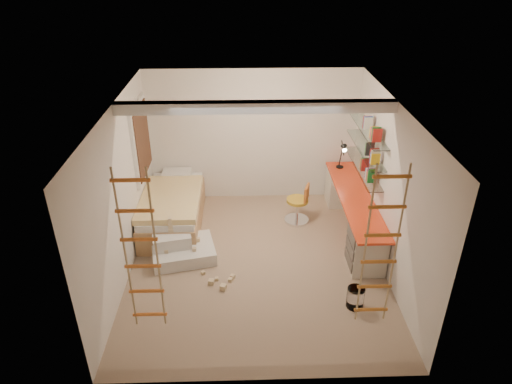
{
  "coord_description": "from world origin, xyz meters",
  "views": [
    {
      "loc": [
        -0.19,
        -5.93,
        4.55
      ],
      "look_at": [
        0.0,
        0.3,
        1.15
      ],
      "focal_mm": 32.0,
      "sensor_mm": 36.0,
      "label": 1
    }
  ],
  "objects_px": {
    "desk": "(353,212)",
    "play_platform": "(180,248)",
    "swivel_chair": "(298,208)",
    "bed": "(173,208)"
  },
  "relations": [
    {
      "from": "desk",
      "to": "swivel_chair",
      "type": "distance_m",
      "value": 0.99
    },
    {
      "from": "bed",
      "to": "play_platform",
      "type": "relative_size",
      "value": 1.77
    },
    {
      "from": "desk",
      "to": "swivel_chair",
      "type": "relative_size",
      "value": 3.66
    },
    {
      "from": "swivel_chair",
      "to": "bed",
      "type": "bearing_deg",
      "value": -179.55
    },
    {
      "from": "desk",
      "to": "bed",
      "type": "bearing_deg",
      "value": 173.51
    },
    {
      "from": "desk",
      "to": "bed",
      "type": "distance_m",
      "value": 3.22
    },
    {
      "from": "play_platform",
      "to": "bed",
      "type": "bearing_deg",
      "value": 103.05
    },
    {
      "from": "play_platform",
      "to": "desk",
      "type": "bearing_deg",
      "value": 12.09
    },
    {
      "from": "bed",
      "to": "play_platform",
      "type": "xyz_separation_m",
      "value": [
        0.23,
        -1.0,
        -0.16
      ]
    },
    {
      "from": "desk",
      "to": "play_platform",
      "type": "height_order",
      "value": "desk"
    }
  ]
}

